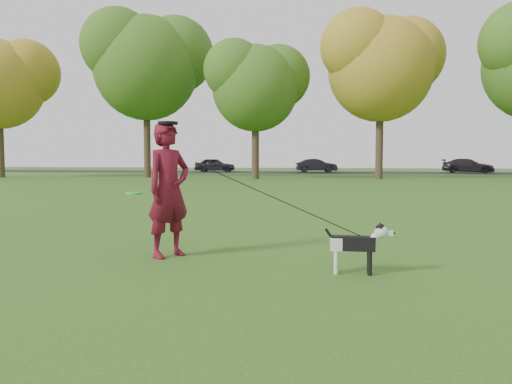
% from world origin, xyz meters
% --- Properties ---
extents(ground, '(120.00, 120.00, 0.00)m').
position_xyz_m(ground, '(0.00, 0.00, 0.00)').
color(ground, '#285116').
rests_on(ground, ground).
extents(road, '(120.00, 7.00, 0.02)m').
position_xyz_m(road, '(0.00, 40.00, 0.01)').
color(road, black).
rests_on(road, ground).
extents(man, '(0.77, 0.83, 1.91)m').
position_xyz_m(man, '(-1.24, -0.07, 0.96)').
color(man, '#590C17').
rests_on(man, ground).
extents(dog, '(0.84, 0.17, 0.64)m').
position_xyz_m(dog, '(1.38, -0.74, 0.39)').
color(dog, black).
rests_on(dog, ground).
extents(car_left, '(3.94, 1.77, 1.32)m').
position_xyz_m(car_left, '(-10.21, 40.00, 0.68)').
color(car_left, black).
rests_on(car_left, road).
extents(car_mid, '(3.97, 1.90, 1.25)m').
position_xyz_m(car_mid, '(-0.50, 40.00, 0.65)').
color(car_mid, black).
rests_on(car_mid, road).
extents(car_right, '(4.69, 2.77, 1.28)m').
position_xyz_m(car_right, '(12.92, 40.00, 0.66)').
color(car_right, black).
rests_on(car_right, road).
extents(man_held_items, '(3.30, 0.81, 1.49)m').
position_xyz_m(man_held_items, '(0.35, -0.44, 0.88)').
color(man_held_items, '#1CE132').
rests_on(man_held_items, ground).
extents(tree_row, '(51.74, 8.86, 12.01)m').
position_xyz_m(tree_row, '(-1.43, 26.07, 7.41)').
color(tree_row, '#38281C').
rests_on(tree_row, ground).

